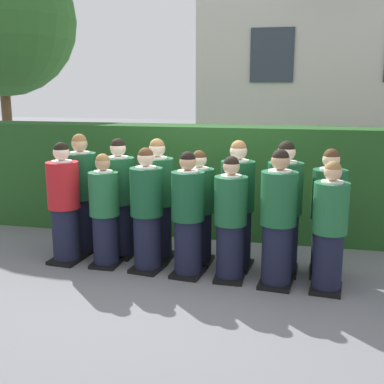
{
  "coord_description": "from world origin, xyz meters",
  "views": [
    {
      "loc": [
        1.37,
        -5.77,
        2.38
      ],
      "look_at": [
        0.0,
        0.23,
        1.05
      ],
      "focal_mm": 45.36,
      "sensor_mm": 36.0,
      "label": 1
    }
  ],
  "objects_px": {
    "student_in_red_blazer": "(64,206)",
    "student_front_row_1": "(105,213)",
    "student_rear_row_1": "(120,201)",
    "student_rear_row_3": "(199,210)",
    "student_front_row_6": "(329,231)",
    "student_rear_row_0": "(82,196)",
    "student_rear_row_6": "(328,216)",
    "student_front_row_5": "(278,222)",
    "student_rear_row_4": "(237,208)",
    "student_front_row_4": "(230,222)",
    "student_front_row_2": "(147,213)",
    "student_rear_row_5": "(284,211)",
    "student_front_row_3": "(188,218)",
    "student_rear_row_2": "(158,203)"
  },
  "relations": [
    {
      "from": "student_front_row_2",
      "to": "student_front_row_5",
      "type": "bearing_deg",
      "value": -4.63
    },
    {
      "from": "student_front_row_6",
      "to": "student_rear_row_0",
      "type": "distance_m",
      "value": 3.52
    },
    {
      "from": "student_in_red_blazer",
      "to": "student_front_row_5",
      "type": "distance_m",
      "value": 2.9
    },
    {
      "from": "student_in_red_blazer",
      "to": "student_rear_row_4",
      "type": "height_order",
      "value": "student_rear_row_4"
    },
    {
      "from": "student_front_row_1",
      "to": "student_front_row_2",
      "type": "bearing_deg",
      "value": -3.71
    },
    {
      "from": "student_front_row_1",
      "to": "student_front_row_6",
      "type": "xyz_separation_m",
      "value": [
        2.9,
        -0.21,
        0.02
      ]
    },
    {
      "from": "student_rear_row_0",
      "to": "student_rear_row_4",
      "type": "distance_m",
      "value": 2.3
    },
    {
      "from": "student_front_row_5",
      "to": "student_rear_row_2",
      "type": "relative_size",
      "value": 0.99
    },
    {
      "from": "student_front_row_3",
      "to": "student_rear_row_3",
      "type": "distance_m",
      "value": 0.48
    },
    {
      "from": "student_rear_row_5",
      "to": "student_front_row_5",
      "type": "bearing_deg",
      "value": -96.56
    },
    {
      "from": "student_rear_row_4",
      "to": "student_rear_row_6",
      "type": "relative_size",
      "value": 1.04
    },
    {
      "from": "student_front_row_6",
      "to": "student_rear_row_4",
      "type": "relative_size",
      "value": 0.91
    },
    {
      "from": "student_rear_row_1",
      "to": "student_in_red_blazer",
      "type": "bearing_deg",
      "value": -148.26
    },
    {
      "from": "student_front_row_3",
      "to": "student_rear_row_4",
      "type": "distance_m",
      "value": 0.71
    },
    {
      "from": "student_rear_row_6",
      "to": "student_in_red_blazer",
      "type": "bearing_deg",
      "value": -175.54
    },
    {
      "from": "student_front_row_4",
      "to": "student_rear_row_4",
      "type": "relative_size",
      "value": 0.92
    },
    {
      "from": "student_in_red_blazer",
      "to": "student_rear_row_2",
      "type": "distance_m",
      "value": 1.28
    },
    {
      "from": "student_front_row_4",
      "to": "student_rear_row_1",
      "type": "distance_m",
      "value": 1.75
    },
    {
      "from": "student_front_row_3",
      "to": "student_front_row_6",
      "type": "bearing_deg",
      "value": -3.71
    },
    {
      "from": "student_rear_row_0",
      "to": "student_rear_row_1",
      "type": "xyz_separation_m",
      "value": [
        0.61,
        -0.08,
        -0.02
      ]
    },
    {
      "from": "student_front_row_2",
      "to": "student_rear_row_0",
      "type": "distance_m",
      "value": 1.28
    },
    {
      "from": "student_in_red_blazer",
      "to": "student_rear_row_5",
      "type": "relative_size",
      "value": 0.96
    },
    {
      "from": "student_front_row_6",
      "to": "student_rear_row_6",
      "type": "bearing_deg",
      "value": 89.79
    },
    {
      "from": "student_front_row_1",
      "to": "student_front_row_4",
      "type": "distance_m",
      "value": 1.72
    },
    {
      "from": "student_rear_row_3",
      "to": "student_rear_row_4",
      "type": "xyz_separation_m",
      "value": [
        0.53,
        -0.06,
        0.07
      ]
    },
    {
      "from": "student_front_row_3",
      "to": "student_front_row_5",
      "type": "height_order",
      "value": "student_front_row_5"
    },
    {
      "from": "student_front_row_6",
      "to": "student_front_row_4",
      "type": "bearing_deg",
      "value": 175.52
    },
    {
      "from": "student_in_red_blazer",
      "to": "student_rear_row_3",
      "type": "relative_size",
      "value": 1.07
    },
    {
      "from": "student_rear_row_1",
      "to": "student_rear_row_3",
      "type": "height_order",
      "value": "student_rear_row_1"
    },
    {
      "from": "student_in_red_blazer",
      "to": "student_rear_row_1",
      "type": "relative_size",
      "value": 0.99
    },
    {
      "from": "student_front_row_5",
      "to": "student_rear_row_2",
      "type": "xyz_separation_m",
      "value": [
        -1.68,
        0.58,
        0.01
      ]
    },
    {
      "from": "student_front_row_2",
      "to": "student_in_red_blazer",
      "type": "bearing_deg",
      "value": 177.4
    },
    {
      "from": "student_in_red_blazer",
      "to": "student_front_row_1",
      "type": "xyz_separation_m",
      "value": [
        0.59,
        -0.02,
        -0.07
      ]
    },
    {
      "from": "student_in_red_blazer",
      "to": "student_front_row_5",
      "type": "bearing_deg",
      "value": -3.79
    },
    {
      "from": "student_in_red_blazer",
      "to": "student_rear_row_4",
      "type": "bearing_deg",
      "value": 7.59
    },
    {
      "from": "student_front_row_3",
      "to": "student_rear_row_1",
      "type": "height_order",
      "value": "student_rear_row_1"
    },
    {
      "from": "student_rear_row_0",
      "to": "student_rear_row_1",
      "type": "distance_m",
      "value": 0.62
    },
    {
      "from": "student_front_row_4",
      "to": "student_rear_row_0",
      "type": "height_order",
      "value": "student_rear_row_0"
    },
    {
      "from": "student_rear_row_3",
      "to": "student_rear_row_6",
      "type": "bearing_deg",
      "value": -3.18
    },
    {
      "from": "student_rear_row_4",
      "to": "student_in_red_blazer",
      "type": "bearing_deg",
      "value": -172.41
    },
    {
      "from": "student_in_red_blazer",
      "to": "student_rear_row_5",
      "type": "bearing_deg",
      "value": 4.98
    },
    {
      "from": "student_front_row_2",
      "to": "student_front_row_6",
      "type": "distance_m",
      "value": 2.3
    },
    {
      "from": "student_front_row_4",
      "to": "student_rear_row_2",
      "type": "distance_m",
      "value": 1.22
    },
    {
      "from": "student_rear_row_6",
      "to": "student_rear_row_4",
      "type": "bearing_deg",
      "value": 178.09
    },
    {
      "from": "student_rear_row_5",
      "to": "student_front_row_3",
      "type": "bearing_deg",
      "value": -162.45
    },
    {
      "from": "student_front_row_1",
      "to": "student_rear_row_3",
      "type": "height_order",
      "value": "student_rear_row_3"
    },
    {
      "from": "student_in_red_blazer",
      "to": "student_rear_row_6",
      "type": "bearing_deg",
      "value": 4.46
    },
    {
      "from": "student_front_row_6",
      "to": "student_rear_row_3",
      "type": "relative_size",
      "value": 1.0
    },
    {
      "from": "student_front_row_2",
      "to": "student_rear_row_1",
      "type": "bearing_deg",
      "value": 140.41
    },
    {
      "from": "student_front_row_1",
      "to": "student_front_row_3",
      "type": "bearing_deg",
      "value": -4.88
    }
  ]
}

